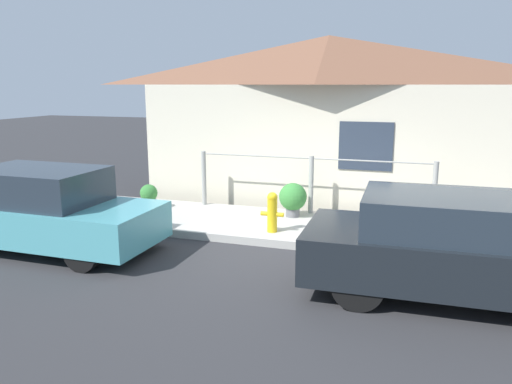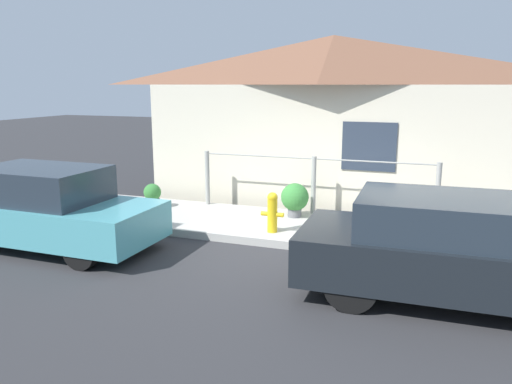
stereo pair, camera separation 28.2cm
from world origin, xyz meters
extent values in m
plane|color=#2D2D30|center=(0.00, 0.00, 0.00)|extent=(60.00, 60.00, 0.00)
cube|color=#B2AFA8|center=(0.00, 1.09, 0.07)|extent=(24.00, 2.18, 0.14)
cube|color=beige|center=(0.00, 2.61, 1.38)|extent=(8.16, 0.12, 2.76)
cube|color=#2D3847|center=(1.02, 2.54, 1.52)|extent=(1.10, 0.04, 1.00)
pyramid|color=brown|center=(0.00, 3.65, 3.30)|extent=(8.56, 2.20, 1.08)
cylinder|color=#999993|center=(-2.40, 2.03, 0.74)|extent=(0.10, 0.10, 1.19)
cylinder|color=#999993|center=(0.00, 2.03, 0.74)|extent=(0.10, 0.10, 1.19)
cylinder|color=#999993|center=(2.40, 2.03, 0.74)|extent=(0.10, 0.10, 1.19)
cylinder|color=#999993|center=(0.00, 2.03, 1.29)|extent=(4.80, 0.03, 0.03)
cube|color=teal|center=(-3.84, -1.24, 0.52)|extent=(3.87, 1.64, 0.60)
cube|color=#232D38|center=(-4.00, -1.24, 1.10)|extent=(2.13, 1.43, 0.57)
cylinder|color=black|center=(-2.64, -0.56, 0.28)|extent=(0.57, 0.20, 0.57)
cylinder|color=black|center=(-2.66, -1.93, 0.28)|extent=(0.57, 0.20, 0.57)
cylinder|color=black|center=(-5.03, -0.54, 0.28)|extent=(0.57, 0.20, 0.57)
cube|color=black|center=(2.68, -1.24, 0.56)|extent=(4.09, 1.77, 0.63)
cube|color=#232D38|center=(2.52, -1.24, 1.13)|extent=(2.26, 1.53, 0.50)
cylinder|color=black|center=(1.41, -0.54, 0.33)|extent=(0.67, 0.21, 0.66)
cylinder|color=black|center=(1.44, -1.99, 0.33)|extent=(0.67, 0.21, 0.66)
cylinder|color=yellow|center=(-0.38, 0.47, 0.45)|extent=(0.18, 0.18, 0.60)
sphere|color=yellow|center=(-0.38, 0.47, 0.78)|extent=(0.19, 0.19, 0.19)
cylinder|color=yellow|center=(-0.51, 0.47, 0.48)|extent=(0.16, 0.08, 0.08)
cylinder|color=yellow|center=(-0.25, 0.47, 0.48)|extent=(0.16, 0.08, 0.08)
cylinder|color=slate|center=(-0.28, 1.62, 0.24)|extent=(0.28, 0.28, 0.20)
sphere|color=#387F38|center=(-0.28, 1.62, 0.55)|extent=(0.56, 0.56, 0.56)
cylinder|color=slate|center=(-3.39, 1.34, 0.24)|extent=(0.31, 0.31, 0.19)
sphere|color=#387F38|center=(-3.39, 1.34, 0.48)|extent=(0.37, 0.37, 0.37)
camera|label=1|loc=(2.03, -7.90, 2.77)|focal=35.00mm
camera|label=2|loc=(2.30, -7.81, 2.77)|focal=35.00mm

